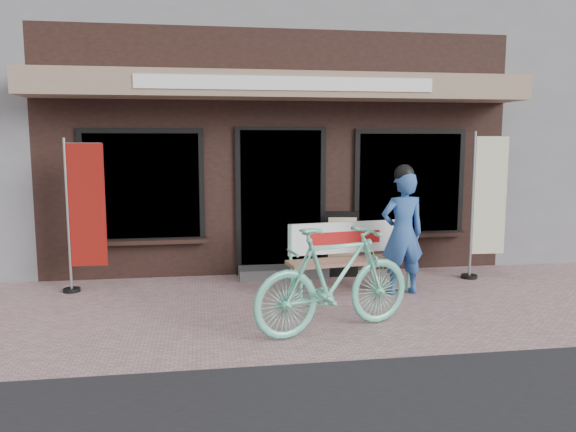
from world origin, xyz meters
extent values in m
plane|color=#A98182|center=(0.00, 0.00, 0.00)|extent=(70.00, 70.00, 0.00)
cube|color=black|center=(0.00, 5.00, 1.80)|extent=(7.00, 6.00, 3.60)
cube|color=gray|center=(0.00, 1.65, 2.75)|extent=(7.00, 0.80, 0.35)
cube|color=white|center=(0.00, 1.24, 2.75)|extent=(4.00, 0.02, 0.18)
cube|color=black|center=(0.00, 1.98, 1.10)|extent=(1.20, 0.06, 2.10)
cube|color=black|center=(0.00, 1.97, 1.10)|extent=(1.35, 0.04, 2.20)
cube|color=black|center=(-2.00, 1.98, 1.35)|extent=(1.60, 0.06, 1.50)
cube|color=black|center=(2.00, 1.98, 1.35)|extent=(1.60, 0.06, 1.50)
cube|color=black|center=(-2.00, 1.97, 1.35)|extent=(1.75, 0.04, 1.65)
cube|color=black|center=(2.00, 1.97, 1.35)|extent=(1.75, 0.04, 1.65)
cube|color=black|center=(-2.00, 1.92, 0.55)|extent=(1.80, 0.18, 0.06)
cube|color=black|center=(2.00, 1.92, 0.55)|extent=(1.80, 0.18, 0.06)
cube|color=#59595B|center=(0.00, 1.75, 0.07)|extent=(1.30, 0.45, 0.15)
cylinder|color=#65C6A6|center=(0.04, 0.49, 0.20)|extent=(0.05, 0.05, 0.39)
cylinder|color=#65C6A6|center=(-0.01, 0.86, 0.20)|extent=(0.05, 0.05, 0.39)
cylinder|color=#65C6A6|center=(1.53, 0.70, 0.20)|extent=(0.05, 0.05, 0.39)
cylinder|color=#65C6A6|center=(1.47, 1.08, 0.20)|extent=(0.05, 0.05, 0.39)
cube|color=#8B624C|center=(0.76, 0.78, 0.42)|extent=(1.73, 0.66, 0.05)
cylinder|color=#65C6A6|center=(-0.03, 0.85, 0.66)|extent=(0.05, 0.05, 0.52)
cylinder|color=#65C6A6|center=(1.49, 1.08, 0.66)|extent=(0.05, 0.05, 0.52)
cube|color=white|center=(0.73, 0.98, 0.70)|extent=(1.58, 0.27, 0.42)
cube|color=#B21414|center=(0.73, 0.96, 0.70)|extent=(1.00, 0.16, 0.17)
cylinder|color=#65C6A6|center=(-0.03, 0.66, 0.58)|extent=(0.10, 0.41, 0.04)
cylinder|color=#65C6A6|center=(1.55, 0.90, 0.58)|extent=(0.10, 0.41, 0.04)
imported|color=#2B5294|center=(1.41, 0.63, 0.80)|extent=(0.61, 0.42, 1.60)
sphere|color=black|center=(1.41, 0.63, 1.57)|extent=(0.27, 0.27, 0.26)
imported|color=#65C6A6|center=(0.19, -0.68, 0.56)|extent=(1.94, 1.09, 1.12)
cylinder|color=gray|center=(-2.90, 1.37, 1.02)|extent=(0.03, 0.03, 2.04)
cylinder|color=gray|center=(-2.67, 1.36, 1.96)|extent=(0.46, 0.03, 0.02)
cube|color=maroon|center=(-2.65, 1.36, 1.16)|extent=(0.46, 0.03, 1.62)
cylinder|color=black|center=(-2.90, 1.37, 0.02)|extent=(0.23, 0.23, 0.05)
cylinder|color=gray|center=(2.68, 1.26, 1.06)|extent=(0.04, 0.04, 2.13)
cylinder|color=gray|center=(2.92, 1.25, 2.05)|extent=(0.48, 0.04, 0.02)
cube|color=beige|center=(2.94, 1.25, 1.21)|extent=(0.48, 0.05, 1.69)
cylinder|color=black|center=(2.68, 1.26, 0.02)|extent=(0.24, 0.24, 0.05)
cube|color=black|center=(0.86, 1.66, 0.48)|extent=(0.49, 0.17, 0.97)
cube|color=beige|center=(0.85, 1.60, 0.59)|extent=(0.41, 0.09, 0.59)
camera|label=1|loc=(-1.16, -6.26, 2.00)|focal=35.00mm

